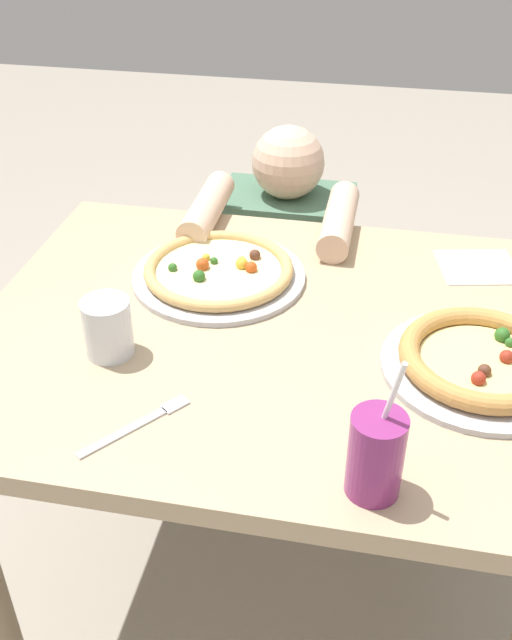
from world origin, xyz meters
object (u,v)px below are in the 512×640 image
pizza_near (481,361)px  fork (140,424)px  water_cup_clear (108,327)px  diner_seated (284,295)px  drink_cup_colored (376,455)px  pizza_far (219,272)px

pizza_near → fork: bearing=-155.4°
pizza_near → fork: (-0.53, -0.24, -0.02)m
water_cup_clear → diner_seated: bearing=75.1°
pizza_near → fork: size_ratio=2.00×
pizza_near → drink_cup_colored: 0.35m
pizza_near → water_cup_clear: bearing=-173.6°
water_cup_clear → pizza_far: bearing=65.2°
drink_cup_colored → fork: size_ratio=1.38×
drink_cup_colored → diner_seated: 1.09m
fork → pizza_far: bearing=87.6°
pizza_near → drink_cup_colored: size_ratio=1.44×
drink_cup_colored → water_cup_clear: size_ratio=2.21×
drink_cup_colored → water_cup_clear: 0.54m
pizza_far → drink_cup_colored: drink_cup_colored is taller
fork → diner_seated: size_ratio=0.19×
pizza_far → drink_cup_colored: size_ratio=1.51×
pizza_near → drink_cup_colored: (-0.16, -0.31, 0.05)m
drink_cup_colored → fork: bearing=170.1°
water_cup_clear → drink_cup_colored: bearing=-26.2°
fork → pizza_near: bearing=24.6°
drink_cup_colored → pizza_near: bearing=61.9°
pizza_near → diner_seated: (-0.45, 0.67, -0.34)m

